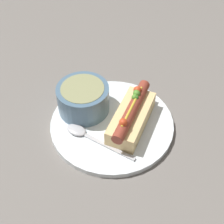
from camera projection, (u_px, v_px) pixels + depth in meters
name	position (u px, v px, depth m)	size (l,w,h in m)	color
ground_plane	(112.00, 126.00, 0.66)	(4.00, 4.00, 0.00)	slate
dinner_plate	(112.00, 124.00, 0.65)	(0.26, 0.26, 0.01)	white
hot_dog	(132.00, 116.00, 0.63)	(0.16, 0.11, 0.06)	#E5C17F
soup_bowl	(83.00, 98.00, 0.65)	(0.11, 0.11, 0.06)	slate
spoon	(84.00, 134.00, 0.62)	(0.05, 0.16, 0.01)	#B7B7BC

